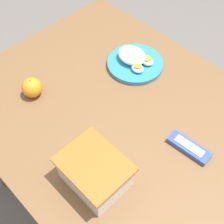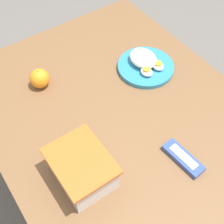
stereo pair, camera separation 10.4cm
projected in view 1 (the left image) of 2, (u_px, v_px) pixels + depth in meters
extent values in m
plane|color=#66605B|center=(128.00, 209.00, 1.65)|extent=(10.00, 10.00, 0.00)
cube|color=brown|center=(137.00, 129.00, 1.06)|extent=(1.28, 0.86, 0.03)
cylinder|color=brown|center=(102.00, 69.00, 1.77)|extent=(0.06, 0.06, 0.73)
cube|color=white|center=(95.00, 173.00, 0.89)|extent=(0.18, 0.14, 0.09)
cube|color=#CCBC84|center=(95.00, 175.00, 0.90)|extent=(0.16, 0.13, 0.06)
cube|color=orange|center=(94.00, 164.00, 0.85)|extent=(0.19, 0.15, 0.01)
ellipsoid|color=gray|center=(95.00, 171.00, 0.88)|extent=(0.06, 0.05, 0.02)
sphere|color=orange|center=(32.00, 88.00, 1.10)|extent=(0.07, 0.07, 0.07)
cylinder|color=#4C662D|center=(30.00, 81.00, 1.08)|extent=(0.01, 0.01, 0.00)
cylinder|color=teal|center=(135.00, 64.00, 1.22)|extent=(0.22, 0.22, 0.02)
ellipsoid|color=white|center=(132.00, 55.00, 1.20)|extent=(0.12, 0.09, 0.04)
ellipsoid|color=white|center=(147.00, 61.00, 1.19)|extent=(0.05, 0.04, 0.02)
cylinder|color=#F4A823|center=(148.00, 59.00, 1.18)|extent=(0.03, 0.03, 0.01)
ellipsoid|color=white|center=(138.00, 68.00, 1.17)|extent=(0.05, 0.04, 0.02)
cylinder|color=#F4A823|center=(138.00, 66.00, 1.16)|extent=(0.03, 0.03, 0.01)
cube|color=#334C9E|center=(189.00, 147.00, 0.98)|extent=(0.14, 0.06, 0.02)
cube|color=white|center=(190.00, 146.00, 0.98)|extent=(0.10, 0.03, 0.00)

